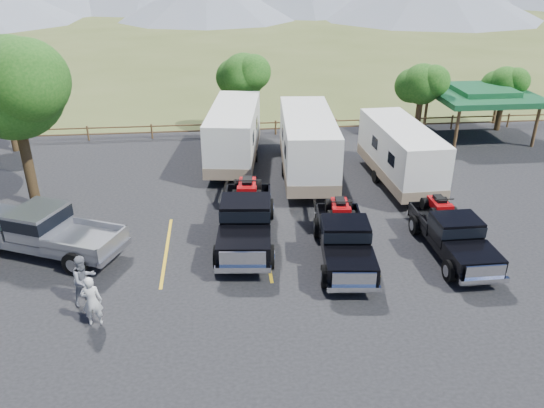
{
  "coord_description": "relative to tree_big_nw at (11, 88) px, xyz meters",
  "views": [
    {
      "loc": [
        -3.64,
        -14.8,
        10.91
      ],
      "look_at": [
        -1.65,
        4.65,
        1.6
      ],
      "focal_mm": 35.0,
      "sensor_mm": 36.0,
      "label": 1
    }
  ],
  "objects": [
    {
      "name": "ground",
      "position": [
        12.55,
        -9.03,
        -5.6
      ],
      "size": [
        320.0,
        320.0,
        0.0
      ],
      "primitive_type": "plane",
      "color": "#434F21",
      "rests_on": "ground"
    },
    {
      "name": "asphalt_lot",
      "position": [
        12.55,
        -6.03,
        -5.58
      ],
      "size": [
        44.0,
        34.0,
        0.04
      ],
      "primitive_type": "cube",
      "color": "black",
      "rests_on": "ground"
    },
    {
      "name": "stall_lines",
      "position": [
        12.55,
        -5.03,
        -5.55
      ],
      "size": [
        12.12,
        5.5,
        0.01
      ],
      "color": "gold",
      "rests_on": "asphalt_lot"
    },
    {
      "name": "tree_big_nw",
      "position": [
        0.0,
        0.0,
        0.0
      ],
      "size": [
        5.54,
        5.18,
        7.84
      ],
      "color": "black",
      "rests_on": "ground"
    },
    {
      "name": "tree_ne_a",
      "position": [
        21.52,
        7.99,
        -2.11
      ],
      "size": [
        3.11,
        2.92,
        4.76
      ],
      "color": "black",
      "rests_on": "ground"
    },
    {
      "name": "tree_ne_b",
      "position": [
        27.52,
        8.99,
        -2.47
      ],
      "size": [
        2.77,
        2.59,
        4.27
      ],
      "color": "black",
      "rests_on": "ground"
    },
    {
      "name": "tree_north",
      "position": [
        10.52,
        9.99,
        -1.76
      ],
      "size": [
        3.46,
        3.24,
        5.25
      ],
      "color": "black",
      "rests_on": "ground"
    },
    {
      "name": "tree_nw_small",
      "position": [
        -3.48,
        7.99,
        -2.81
      ],
      "size": [
        2.59,
        2.43,
        3.85
      ],
      "color": "black",
      "rests_on": "ground"
    },
    {
      "name": "rail_fence",
      "position": [
        14.55,
        9.47,
        -4.99
      ],
      "size": [
        36.12,
        0.12,
        1.0
      ],
      "color": "brown",
      "rests_on": "ground"
    },
    {
      "name": "pavilion",
      "position": [
        25.55,
        7.97,
        -2.81
      ],
      "size": [
        6.2,
        6.2,
        3.22
      ],
      "color": "brown",
      "rests_on": "ground"
    },
    {
      "name": "rig_left",
      "position": [
        9.82,
        -4.43,
        -4.52
      ],
      "size": [
        2.75,
        6.61,
        2.15
      ],
      "rotation": [
        0.0,
        0.0,
        -0.1
      ],
      "color": "black",
      "rests_on": "asphalt_lot"
    },
    {
      "name": "rig_center",
      "position": [
        13.49,
        -6.3,
        -4.63
      ],
      "size": [
        2.49,
        5.91,
        1.92
      ],
      "rotation": [
        0.0,
        0.0,
        -0.1
      ],
      "color": "black",
      "rests_on": "asphalt_lot"
    },
    {
      "name": "rig_right",
      "position": [
        17.83,
        -6.34,
        -4.66
      ],
      "size": [
        2.01,
        5.6,
        1.86
      ],
      "rotation": [
        0.0,
        0.0,
        0.01
      ],
      "color": "black",
      "rests_on": "asphalt_lot"
    },
    {
      "name": "trailer_left",
      "position": [
        9.68,
        4.43,
        -3.85
      ],
      "size": [
        3.47,
        9.44,
        3.26
      ],
      "rotation": [
        0.0,
        0.0,
        -0.14
      ],
      "color": "white",
      "rests_on": "asphalt_lot"
    },
    {
      "name": "trailer_center",
      "position": [
        13.4,
        1.99,
        -3.78
      ],
      "size": [
        3.12,
        9.82,
        3.4
      ],
      "rotation": [
        0.0,
        0.0,
        -0.07
      ],
      "color": "white",
      "rests_on": "asphalt_lot"
    },
    {
      "name": "trailer_right",
      "position": [
        17.95,
        0.71,
        -3.95
      ],
      "size": [
        2.55,
        8.82,
        3.06
      ],
      "rotation": [
        0.0,
        0.0,
        0.04
      ],
      "color": "white",
      "rests_on": "asphalt_lot"
    },
    {
      "name": "pickup_silver",
      "position": [
        1.87,
        -4.75,
        -4.54
      ],
      "size": [
        6.8,
        4.52,
        1.96
      ],
      "rotation": [
        0.0,
        0.0,
        -1.98
      ],
      "color": "gray",
      "rests_on": "asphalt_lot"
    },
    {
      "name": "person_a",
      "position": [
        4.62,
        -9.51,
        -4.67
      ],
      "size": [
        0.68,
        0.48,
        1.77
      ],
      "primitive_type": "imported",
      "rotation": [
        0.0,
        0.0,
        3.23
      ],
      "color": "silver",
      "rests_on": "asphalt_lot"
    },
    {
      "name": "person_b",
      "position": [
        4.12,
        -8.26,
        -4.66
      ],
      "size": [
        1.1,
        1.09,
        1.79
      ],
      "primitive_type": "imported",
      "rotation": [
        0.0,
        0.0,
        0.77
      ],
      "color": "slate",
      "rests_on": "asphalt_lot"
    }
  ]
}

